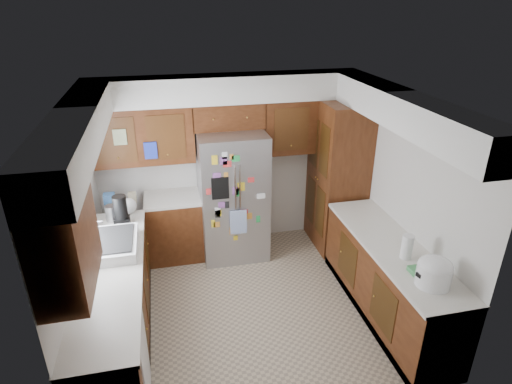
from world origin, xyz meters
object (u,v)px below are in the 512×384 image
pantry (337,176)px  rice_cooker (434,271)px  fridge (233,196)px  paper_towel (407,247)px

pantry → rice_cooker: pantry is taller
rice_cooker → fridge: bearing=122.0°
fridge → rice_cooker: (1.50, -2.40, 0.17)m
rice_cooker → paper_towel: bearing=90.8°
paper_towel → rice_cooker: bearing=-89.2°
pantry → rice_cooker: 2.35m
fridge → paper_towel: size_ratio=6.79×
paper_towel → pantry: bearing=89.8°
fridge → rice_cooker: size_ratio=5.39×
fridge → paper_towel: fridge is taller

